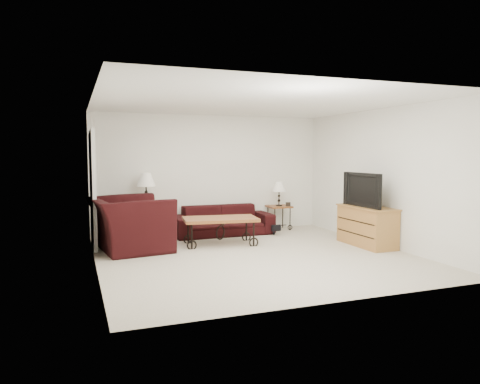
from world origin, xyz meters
The scene contains 20 objects.
ground centered at (0.00, 0.00, 0.00)m, with size 5.00×5.00×0.00m, color beige.
wall_back centered at (0.00, 2.50, 1.25)m, with size 5.00×0.02×2.50m, color silver.
wall_front centered at (0.00, -2.50, 1.25)m, with size 5.00×0.02×2.50m, color silver.
wall_left centered at (-2.50, 0.00, 1.25)m, with size 0.02×5.00×2.50m, color silver.
wall_right centered at (2.50, 0.00, 1.25)m, with size 0.02×5.00×2.50m, color silver.
ceiling centered at (0.00, 0.00, 2.50)m, with size 5.00×5.00×0.00m, color white.
doorway centered at (-2.47, 1.65, 1.02)m, with size 0.08×0.94×2.04m, color black.
sofa centered at (0.11, 2.02, 0.30)m, with size 2.06×0.81×0.60m, color black.
side_table_left centered at (-1.43, 2.20, 0.33)m, with size 0.60×0.60×0.65m, color brown.
side_table_right centered at (1.48, 2.20, 0.26)m, with size 0.49×0.49×0.53m, color brown.
lamp_left centered at (-1.43, 2.20, 0.98)m, with size 0.37×0.37×0.65m, color black, non-canonical shape.
lamp_right centered at (1.48, 2.20, 0.79)m, with size 0.30×0.30×0.53m, color black, non-canonical shape.
photo_frame_left centered at (-1.58, 2.05, 0.70)m, with size 0.13×0.02×0.11m, color black.
photo_frame_right centered at (1.63, 2.05, 0.57)m, with size 0.11×0.01×0.09m, color black.
coffee_table centered at (-0.26, 1.05, 0.25)m, with size 1.35×0.73×0.50m, color brown.
armchair centered at (-1.88, 1.16, 0.46)m, with size 1.42×1.24×0.93m, color black.
throw_pillow centered at (-1.73, 1.11, 0.52)m, with size 0.42×0.11×0.42m, color orange.
tv_stand centered at (2.23, 0.04, 0.36)m, with size 0.50×1.20×0.72m, color #A2773C.
television centered at (2.21, 0.04, 1.03)m, with size 1.07×0.14×0.62m, color black.
backpack centered at (1.09, 1.62, 0.20)m, with size 0.30×0.23×0.39m, color black.
Camera 1 is at (-2.79, -6.76, 1.68)m, focal length 33.61 mm.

